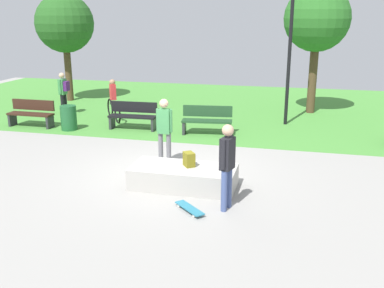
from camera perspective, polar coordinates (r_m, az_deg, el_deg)
name	(u,v)px	position (r m, az deg, el deg)	size (l,w,h in m)	color
ground_plane	(167,171)	(11.02, -3.22, -3.47)	(28.00, 28.00, 0.00)	gray
grass_lawn	(224,106)	(18.78, 4.09, 4.87)	(26.60, 11.53, 0.01)	#478C38
concrete_ledge	(184,177)	(9.92, -1.10, -4.27)	(2.33, 1.09, 0.48)	#A8A59E
backpack_on_ledge	(189,159)	(9.84, -0.39, -1.99)	(0.28, 0.20, 0.32)	olive
skater_performing_trick	(227,160)	(8.58, 4.56, -2.13)	(0.28, 0.42, 1.74)	#3F5184
skater_watching	(164,127)	(11.22, -3.59, 2.24)	(0.43, 0.23, 1.71)	slate
skateboard_by_ledge	(190,208)	(8.80, -0.32, -8.28)	(0.72, 0.70, 0.08)	teal
park_bench_near_lamppost	(133,115)	(15.02, -7.61, 3.71)	(1.62, 0.52, 0.91)	black
park_bench_far_right	(207,120)	(14.26, 1.96, 3.16)	(1.64, 0.65, 0.91)	#1E4223
park_bench_near_path	(31,113)	(16.22, -20.00, 3.80)	(1.61, 0.49, 0.91)	#331E14
tree_leaning_ash	(317,20)	(17.78, 15.83, 15.19)	(2.47, 2.47, 4.83)	#4C3823
tree_tall_oak	(65,24)	(20.49, -16.10, 14.65)	(2.50, 2.50, 4.62)	#4C3823
lamp_post	(290,42)	(15.59, 12.54, 12.69)	(0.28, 0.28, 4.74)	black
trash_bin	(69,118)	(15.36, -15.62, 3.27)	(0.53, 0.53, 0.83)	#1E592D
pedestrian_with_backpack	(63,90)	(17.77, -16.25, 6.74)	(0.35, 0.43, 1.61)	black
cyclist_on_bicycle	(113,103)	(16.48, -10.11, 5.27)	(1.15, 1.48, 1.52)	black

